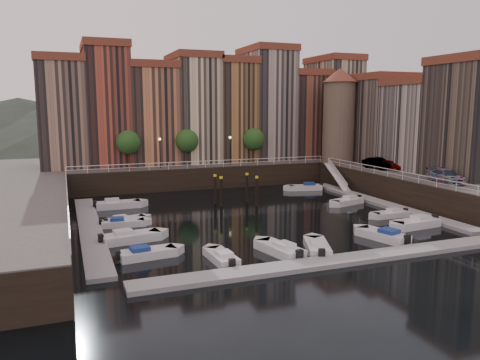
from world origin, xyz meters
name	(u,v)px	position (x,y,z in m)	size (l,w,h in m)	color
ground	(249,214)	(0.00, 0.00, 0.00)	(200.00, 200.00, 0.00)	black
quay_far	(188,170)	(0.00, 26.00, 1.50)	(80.00, 20.00, 3.00)	black
quay_right	(466,187)	(28.00, -2.00, 1.50)	(20.00, 36.00, 3.00)	black
dock_left	(90,228)	(-16.20, -1.00, 0.17)	(2.00, 28.00, 0.35)	gray
dock_right	(381,203)	(16.20, -1.00, 0.17)	(2.00, 28.00, 0.35)	gray
dock_near	(335,261)	(0.00, -17.00, 0.17)	(30.00, 2.00, 0.35)	gray
mountains	(128,117)	(1.72, 110.00, 7.92)	(145.00, 100.00, 18.00)	#2D382D
far_terrace	(212,109)	(3.31, 23.50, 10.95)	(48.70, 10.30, 17.50)	#96755F
right_terrace	(426,120)	(26.50, 3.80, 9.56)	(9.30, 24.30, 14.00)	#716355
corner_tower	(339,114)	(20.00, 14.50, 10.19)	(5.20, 5.20, 13.80)	#6B5B4C
promenade_trees	(192,141)	(-1.33, 18.20, 6.58)	(21.20, 3.20, 5.20)	black
street_lamps	(196,146)	(-1.00, 17.20, 5.90)	(10.36, 0.36, 4.18)	black
railings	(233,173)	(0.00, 4.88, 3.79)	(36.08, 34.04, 0.52)	white
gangway	(337,175)	(17.10, 10.00, 1.92)	(2.78, 8.32, 3.73)	white
mooring_pilings	(235,190)	(0.32, 5.13, 1.65)	(4.42, 3.27, 3.78)	black
boat_left_0	(146,253)	(-12.68, -10.90, 0.35)	(4.59, 2.08, 1.04)	silver
boat_left_1	(130,237)	(-13.27, -6.15, 0.40)	(5.22, 2.51, 1.17)	silver
boat_left_2	(122,223)	(-13.25, -0.56, 0.32)	(4.25, 1.96, 0.96)	silver
boat_left_3	(125,221)	(-12.86, 0.35, 0.32)	(4.21, 2.40, 0.94)	silver
boat_left_4	(117,204)	(-12.78, 7.99, 0.40)	(5.14, 1.88, 1.18)	silver
boat_right_0	(417,223)	(12.81, -10.78, 0.39)	(5.17, 2.28, 1.17)	silver
boat_right_1	(391,214)	(13.21, -6.52, 0.32)	(4.09, 1.52, 0.94)	silver
boat_right_3	(347,201)	(12.68, 0.61, 0.35)	(4.64, 2.77, 1.04)	silver
boat_right_4	(306,187)	(12.74, 10.77, 0.36)	(4.83, 2.60, 1.08)	silver
boat_near_0	(222,257)	(-7.61, -13.66, 0.32)	(1.75, 4.22, 0.96)	silver
boat_near_1	(280,249)	(-2.79, -13.60, 0.37)	(2.71, 4.92, 1.10)	silver
boat_near_2	(317,247)	(0.20, -14.06, 0.36)	(3.17, 4.72, 1.07)	silver
boat_near_3	(384,235)	(7.21, -13.17, 0.38)	(2.97, 5.00, 1.12)	silver
car_a	(390,166)	(21.73, 4.68, 3.66)	(1.55, 3.85, 1.31)	gray
car_b	(378,164)	(20.91, 6.10, 3.75)	(1.58, 4.52, 1.49)	gray
car_c	(446,177)	(20.68, -6.07, 3.73)	(2.05, 5.05, 1.46)	gray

